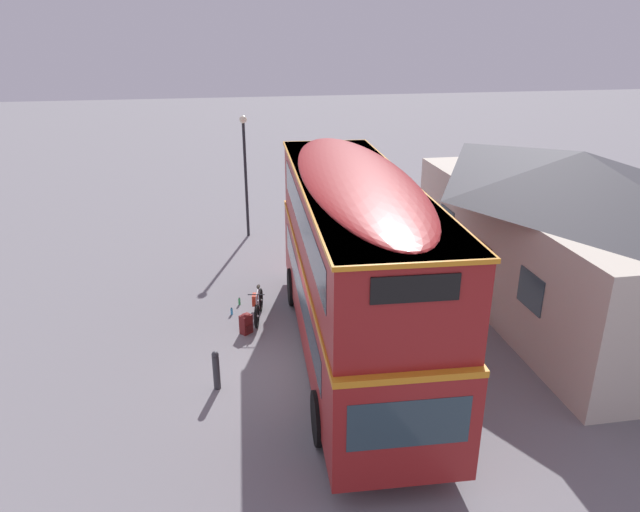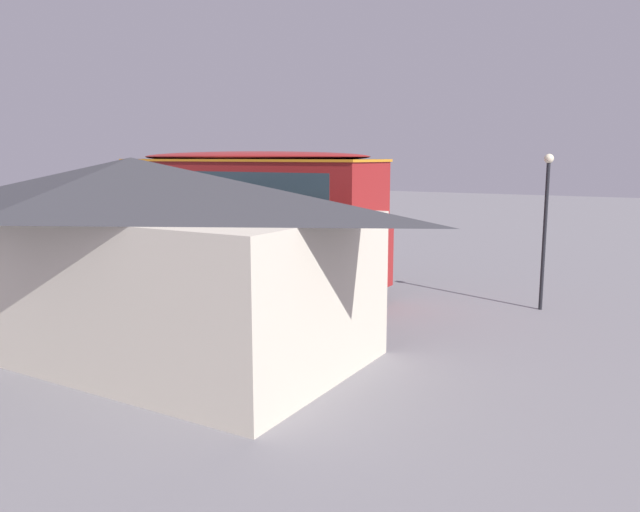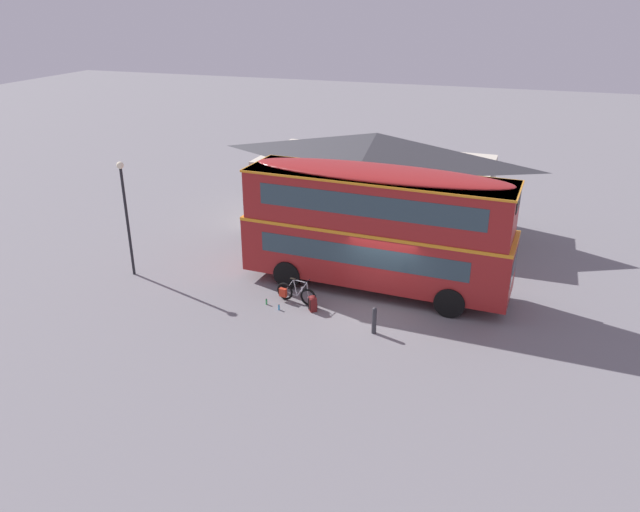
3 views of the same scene
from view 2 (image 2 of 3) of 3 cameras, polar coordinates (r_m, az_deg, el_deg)
ground_plane at (r=23.39m, az=-5.71°, el=-2.19°), size 120.00×120.00×0.00m
double_decker_bus at (r=21.51m, az=-6.86°, el=3.91°), size 10.26×3.06×4.79m
touring_bicycle at (r=22.31m, az=1.64°, el=-1.74°), size 1.68×0.51×0.98m
backpack_on_ground at (r=23.06m, az=0.26°, el=-1.55°), size 0.37×0.38×0.59m
water_bottle_green_metal at (r=22.38m, az=4.34°, el=-2.42°), size 0.06×0.06×0.23m
water_bottle_blue_sports at (r=22.86m, az=3.25°, el=-2.17°), size 0.07×0.07×0.22m
pub_building at (r=15.29m, az=-16.78°, el=0.32°), size 11.26×5.81×4.58m
street_lamp at (r=19.48m, az=20.23°, el=3.61°), size 0.28×0.28×4.69m
kerb_bollard at (r=24.99m, az=-3.77°, el=-0.28°), size 0.16×0.16×0.97m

